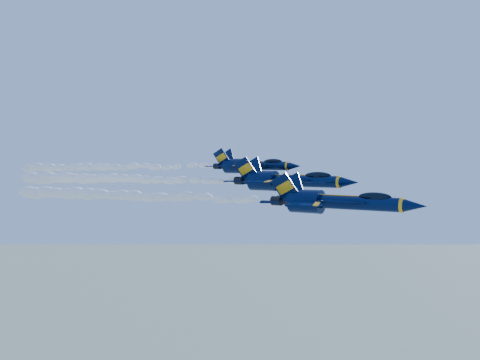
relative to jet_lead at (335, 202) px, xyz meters
The scene contains 6 objects.
jet_lead is the anchor object (origin of this frame).
smoke_trail_jet_lead 33.68m from the jet_lead, behind, with size 51.68×2.34×2.10m, color white.
jet_second 14.12m from the jet_lead, 142.18° to the left, with size 18.73×15.36×6.96m.
smoke_trail_jet_second 45.73m from the jet_lead, 169.19° to the left, with size 51.68×2.39×2.15m, color white.
jet_third 24.23m from the jet_lead, 146.34° to the left, with size 15.36×12.60×5.71m.
smoke_trail_jet_third 54.06m from the jet_lead, 165.79° to the left, with size 51.68×1.96×1.76m, color white.
Camera 1 is at (43.08, -69.13, 156.35)m, focal length 40.00 mm.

